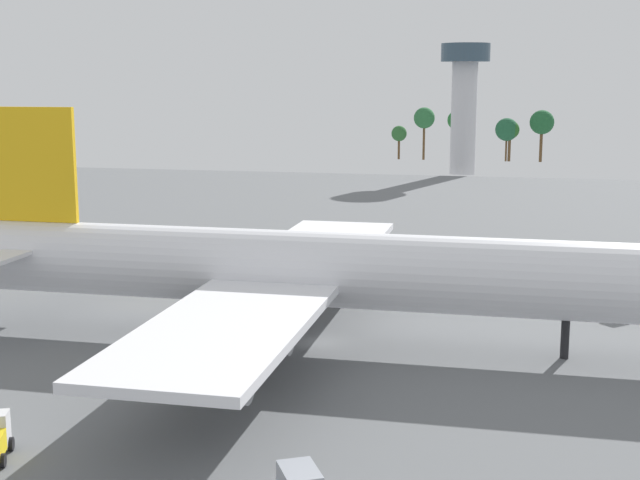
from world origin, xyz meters
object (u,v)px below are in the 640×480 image
object	(u,v)px
control_tower	(464,95)
cargo_airplane	(316,270)
pushback_tractor	(539,262)
baggage_tug	(612,300)
cargo_loader	(311,247)

from	to	relation	value
control_tower	cargo_airplane	bearing A→B (deg)	-91.48
pushback_tractor	baggage_tug	bearing A→B (deg)	-69.21
cargo_airplane	pushback_tractor	world-z (taller)	cargo_airplane
baggage_tug	cargo_loader	distance (m)	41.32
cargo_airplane	baggage_tug	distance (m)	31.42
cargo_airplane	baggage_tug	world-z (taller)	cargo_airplane
cargo_airplane	baggage_tug	xyz separation A→B (m)	(26.19, 16.55, -5.24)
cargo_airplane	control_tower	bearing A→B (deg)	88.52
cargo_loader	control_tower	distance (m)	110.00
cargo_loader	control_tower	xyz separation A→B (m)	(12.97, 107.72, 18.12)
baggage_tug	cargo_airplane	bearing A→B (deg)	-147.71
pushback_tractor	cargo_loader	distance (m)	29.11
pushback_tractor	control_tower	distance (m)	114.27
cargo_airplane	pushback_tractor	size ratio (longest dim) A/B	13.86
baggage_tug	control_tower	bearing A→B (deg)	99.86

